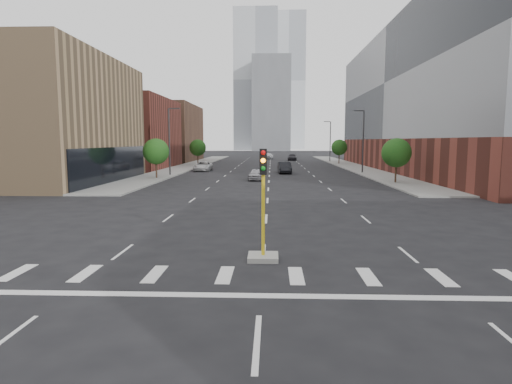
# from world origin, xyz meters

# --- Properties ---
(sidewalk_left_far) EXTENTS (5.00, 92.00, 0.15)m
(sidewalk_left_far) POSITION_xyz_m (-15.00, 74.00, 0.07)
(sidewalk_left_far) COLOR gray
(sidewalk_left_far) RESTS_ON ground
(sidewalk_right_far) EXTENTS (5.00, 92.00, 0.15)m
(sidewalk_right_far) POSITION_xyz_m (15.00, 74.00, 0.07)
(sidewalk_right_far) COLOR gray
(sidewalk_right_far) RESTS_ON ground
(building_left_mid) EXTENTS (20.00, 24.00, 14.00)m
(building_left_mid) POSITION_xyz_m (-27.50, 40.00, 7.00)
(building_left_mid) COLOR #9D7D58
(building_left_mid) RESTS_ON ground
(building_left_far_a) EXTENTS (20.00, 22.00, 12.00)m
(building_left_far_a) POSITION_xyz_m (-27.50, 66.00, 6.00)
(building_left_far_a) COLOR brown
(building_left_far_a) RESTS_ON ground
(building_left_far_b) EXTENTS (20.00, 24.00, 13.00)m
(building_left_far_b) POSITION_xyz_m (-27.50, 92.00, 6.50)
(building_left_far_b) COLOR brown
(building_left_far_b) RESTS_ON ground
(building_right_main) EXTENTS (24.00, 70.00, 22.00)m
(building_right_main) POSITION_xyz_m (29.50, 60.00, 11.00)
(building_right_main) COLOR brown
(building_right_main) RESTS_ON ground
(tower_left) EXTENTS (22.00, 22.00, 70.00)m
(tower_left) POSITION_xyz_m (-8.00, 220.00, 35.00)
(tower_left) COLOR #B2B7BC
(tower_left) RESTS_ON ground
(tower_right) EXTENTS (20.00, 20.00, 80.00)m
(tower_right) POSITION_xyz_m (10.00, 260.00, 40.00)
(tower_right) COLOR #B2B7BC
(tower_right) RESTS_ON ground
(tower_mid) EXTENTS (18.00, 18.00, 44.00)m
(tower_mid) POSITION_xyz_m (0.00, 200.00, 22.00)
(tower_mid) COLOR slate
(tower_mid) RESTS_ON ground
(median_traffic_signal) EXTENTS (1.20, 1.20, 4.40)m
(median_traffic_signal) POSITION_xyz_m (0.00, 8.97, 0.97)
(median_traffic_signal) COLOR #999993
(median_traffic_signal) RESTS_ON ground
(streetlight_right_a) EXTENTS (1.60, 0.22, 9.07)m
(streetlight_right_a) POSITION_xyz_m (13.41, 55.00, 5.01)
(streetlight_right_a) COLOR #2D2D30
(streetlight_right_a) RESTS_ON ground
(streetlight_right_b) EXTENTS (1.60, 0.22, 9.07)m
(streetlight_right_b) POSITION_xyz_m (13.41, 90.00, 5.01)
(streetlight_right_b) COLOR #2D2D30
(streetlight_right_b) RESTS_ON ground
(streetlight_left) EXTENTS (1.60, 0.22, 9.07)m
(streetlight_left) POSITION_xyz_m (-13.41, 50.00, 5.01)
(streetlight_left) COLOR #2D2D30
(streetlight_left) RESTS_ON ground
(tree_left_near) EXTENTS (3.20, 3.20, 4.85)m
(tree_left_near) POSITION_xyz_m (-14.00, 45.00, 3.39)
(tree_left_near) COLOR #382619
(tree_left_near) RESTS_ON ground
(tree_left_far) EXTENTS (3.20, 3.20, 4.85)m
(tree_left_far) POSITION_xyz_m (-14.00, 75.00, 3.39)
(tree_left_far) COLOR #382619
(tree_left_far) RESTS_ON ground
(tree_right_near) EXTENTS (3.20, 3.20, 4.85)m
(tree_right_near) POSITION_xyz_m (14.00, 40.00, 3.39)
(tree_right_near) COLOR #382619
(tree_right_near) RESTS_ON ground
(tree_right_far) EXTENTS (3.20, 3.20, 4.85)m
(tree_right_far) POSITION_xyz_m (14.00, 80.00, 3.39)
(tree_right_far) COLOR #382619
(tree_right_far) RESTS_ON ground
(car_near_left) EXTENTS (2.10, 4.31, 1.42)m
(car_near_left) POSITION_xyz_m (-1.50, 43.70, 0.71)
(car_near_left) COLOR #A09FA4
(car_near_left) RESTS_ON ground
(car_mid_right) EXTENTS (2.03, 5.16, 1.67)m
(car_mid_right) POSITION_xyz_m (2.19, 54.79, 0.84)
(car_mid_right) COLOR black
(car_mid_right) RESTS_ON ground
(car_far_left) EXTENTS (2.53, 5.44, 1.51)m
(car_far_left) POSITION_xyz_m (-10.50, 59.28, 0.75)
(car_far_left) COLOR #BBBBBB
(car_far_left) RESTS_ON ground
(car_deep_right) EXTENTS (2.51, 5.44, 1.54)m
(car_deep_right) POSITION_xyz_m (5.29, 96.35, 0.77)
(car_deep_right) COLOR black
(car_deep_right) RESTS_ON ground
(car_distant) EXTENTS (2.75, 5.16, 1.67)m
(car_distant) POSITION_xyz_m (-0.49, 103.64, 0.84)
(car_distant) COLOR silver
(car_distant) RESTS_ON ground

